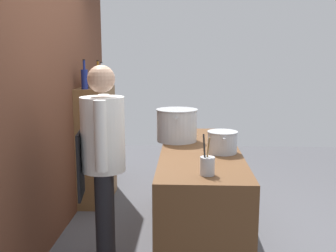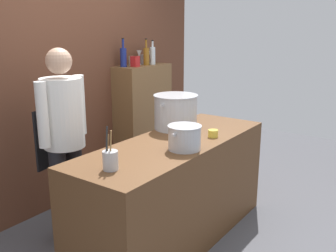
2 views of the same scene
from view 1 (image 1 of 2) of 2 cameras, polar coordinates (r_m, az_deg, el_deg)
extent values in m
plane|color=#4C4C51|center=(3.82, 4.57, -16.60)|extent=(8.00, 8.00, 0.00)
cube|color=brown|center=(3.65, -17.77, 6.22)|extent=(4.40, 0.10, 3.00)
cube|color=brown|center=(3.64, 4.67, -10.27)|extent=(2.02, 0.70, 0.90)
cube|color=brown|center=(4.70, -10.42, -2.73)|extent=(0.76, 0.32, 1.37)
cylinder|color=black|center=(3.33, -9.10, -12.93)|extent=(0.14, 0.14, 0.84)
cylinder|color=black|center=(3.15, -9.33, -14.34)|extent=(0.14, 0.14, 0.84)
cylinder|color=white|center=(3.03, -9.59, -1.21)|extent=(0.34, 0.34, 0.58)
cube|color=black|center=(3.10, -12.79, -5.61)|extent=(0.30, 0.06, 0.52)
cylinder|color=white|center=(3.24, -9.33, 0.05)|extent=(0.09, 0.09, 0.52)
cylinder|color=white|center=(2.81, -9.91, -1.51)|extent=(0.09, 0.09, 0.52)
sphere|color=tan|center=(2.97, -9.83, 6.84)|extent=(0.21, 0.21, 0.21)
cylinder|color=#B7BABF|center=(3.80, 1.32, 0.08)|extent=(0.39, 0.39, 0.31)
cylinder|color=#B7BABF|center=(3.78, 1.33, 2.44)|extent=(0.41, 0.41, 0.01)
cube|color=#B7BABF|center=(3.58, 1.24, 1.04)|extent=(0.04, 0.02, 0.02)
cube|color=#B7BABF|center=(4.00, 1.39, 2.01)|extent=(0.04, 0.02, 0.02)
cylinder|color=#B7BABF|center=(3.37, 8.02, -2.44)|extent=(0.25, 0.25, 0.18)
cylinder|color=#B7BABF|center=(3.35, 8.06, -0.85)|extent=(0.26, 0.26, 0.01)
cube|color=#B7BABF|center=(3.22, 8.28, -1.98)|extent=(0.04, 0.02, 0.02)
cube|color=#B7BABF|center=(3.50, 7.83, -1.00)|extent=(0.04, 0.02, 0.02)
cylinder|color=#B7BABF|center=(2.74, 5.83, -5.89)|extent=(0.10, 0.10, 0.13)
cylinder|color=olive|center=(2.71, 5.50, -4.61)|extent=(0.05, 0.02, 0.22)
cylinder|color=olive|center=(2.72, 5.85, -4.24)|extent=(0.01, 0.04, 0.25)
cylinder|color=#262626|center=(2.70, 5.43, -4.07)|extent=(0.05, 0.03, 0.27)
cylinder|color=yellow|center=(3.79, 7.68, -1.92)|extent=(0.09, 0.09, 0.06)
cylinder|color=#8C5919|center=(4.62, -10.26, 6.93)|extent=(0.07, 0.07, 0.20)
cylinder|color=#8C5919|center=(4.62, -10.32, 8.78)|extent=(0.02, 0.02, 0.10)
cylinder|color=black|center=(4.62, -10.34, 9.45)|extent=(0.03, 0.03, 0.01)
cylinder|color=silver|center=(4.71, -9.74, 7.06)|extent=(0.06, 0.06, 0.21)
cylinder|color=silver|center=(4.71, -9.79, 8.74)|extent=(0.02, 0.02, 0.07)
cylinder|color=black|center=(4.71, -9.81, 9.23)|extent=(0.03, 0.03, 0.01)
cylinder|color=navy|center=(4.33, -12.20, 6.74)|extent=(0.07, 0.07, 0.21)
cylinder|color=navy|center=(4.32, -12.28, 8.79)|extent=(0.03, 0.03, 0.10)
cylinder|color=black|center=(4.32, -12.30, 9.52)|extent=(0.03, 0.03, 0.01)
cylinder|color=silver|center=(4.64, -11.46, 5.70)|extent=(0.06, 0.06, 0.01)
cylinder|color=silver|center=(4.64, -11.48, 6.22)|extent=(0.01, 0.01, 0.08)
cone|color=silver|center=(4.63, -11.52, 7.24)|extent=(0.07, 0.07, 0.09)
cylinder|color=silver|center=(4.85, -10.80, 5.90)|extent=(0.06, 0.06, 0.01)
cylinder|color=silver|center=(4.85, -10.81, 6.36)|extent=(0.01, 0.01, 0.07)
cone|color=silver|center=(4.84, -10.84, 7.24)|extent=(0.07, 0.07, 0.08)
cube|color=red|center=(4.40, -10.65, 6.24)|extent=(0.08, 0.08, 0.12)
cube|color=#B2B2B7|center=(4.76, -11.29, 6.44)|extent=(0.07, 0.07, 0.11)
cube|color=beige|center=(4.47, -11.46, 6.23)|extent=(0.08, 0.08, 0.11)
camera|label=2|loc=(2.06, 66.97, 7.01)|focal=40.67mm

